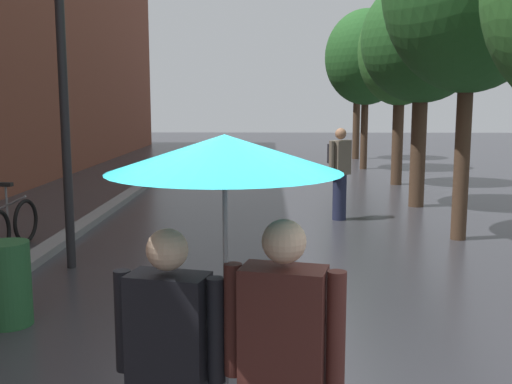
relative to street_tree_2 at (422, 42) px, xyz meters
name	(u,v)px	position (x,y,z in m)	size (l,w,h in m)	color
kerb_strip	(122,199)	(-6.42, 0.47, -3.37)	(0.30, 36.00, 0.12)	slate
street_tree_2	(422,42)	(0.00, 0.00, 0.00)	(2.51, 2.51, 4.75)	#473323
street_tree_3	(401,52)	(0.29, 3.42, 0.05)	(2.22, 2.22, 4.94)	#473323
street_tree_4	(366,58)	(-0.01, 7.19, 0.18)	(2.66, 2.66, 5.16)	#473323
street_tree_5	(358,58)	(0.24, 10.75, 0.43)	(2.37, 2.37, 5.18)	#473323
couple_under_umbrella	(226,277)	(-3.37, -9.95, -2.05)	(1.15, 1.13, 2.07)	#2D2D33
street_lamp_post	(64,92)	(-5.82, -4.90, -1.09)	(0.24, 0.24, 3.99)	black
litter_bin	(8,284)	(-5.75, -7.02, -3.01)	(0.44, 0.44, 0.85)	#1E4C28
pedestrian_walking_midground	(339,171)	(-1.82, -1.49, -2.51)	(0.46, 0.46, 1.73)	#1E233D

